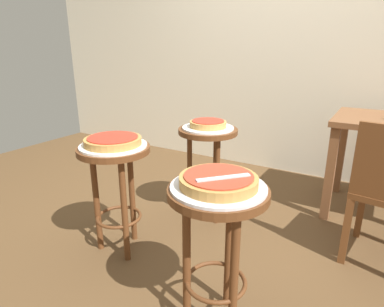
{
  "coord_description": "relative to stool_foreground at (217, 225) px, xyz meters",
  "views": [
    {
      "loc": [
        0.86,
        -1.58,
        1.21
      ],
      "look_at": [
        -0.09,
        0.0,
        0.6
      ],
      "focal_mm": 30.38,
      "sensor_mm": 36.0,
      "label": 1
    }
  ],
  "objects": [
    {
      "name": "pizza_middle",
      "position": [
        -0.77,
        0.21,
        0.2
      ],
      "size": [
        0.32,
        0.32,
        0.05
      ],
      "color": "#B78442",
      "rests_on": "serving_plate_middle"
    },
    {
      "name": "pizza_foreground",
      "position": [
        0.0,
        -0.0,
        0.2
      ],
      "size": [
        0.32,
        0.32,
        0.05
      ],
      "color": "#B78442",
      "rests_on": "serving_plate_foreground"
    },
    {
      "name": "stool_leftside",
      "position": [
        -0.51,
        0.87,
        0.0
      ],
      "size": [
        0.42,
        0.42,
        0.67
      ],
      "color": "#5B3319",
      "rests_on": "ground_plane"
    },
    {
      "name": "serving_plate_foreground",
      "position": [
        -0.0,
        -0.0,
        0.17
      ],
      "size": [
        0.39,
        0.39,
        0.01
      ],
      "primitive_type": "cylinder",
      "color": "silver",
      "rests_on": "stool_foreground"
    },
    {
      "name": "stool_middle",
      "position": [
        -0.77,
        0.21,
        0.0
      ],
      "size": [
        0.42,
        0.42,
        0.67
      ],
      "color": "#5B3319",
      "rests_on": "ground_plane"
    },
    {
      "name": "back_wall",
      "position": [
        -0.34,
        2.16,
        0.99
      ],
      "size": [
        6.0,
        0.1,
        3.0
      ],
      "primitive_type": "cube",
      "color": "beige",
      "rests_on": "ground_plane"
    },
    {
      "name": "pizza_server_knife",
      "position": [
        0.03,
        -0.02,
        0.23
      ],
      "size": [
        0.17,
        0.18,
        0.01
      ],
      "primitive_type": "cube",
      "rotation": [
        0.0,
        0.0,
        0.83
      ],
      "color": "silver",
      "rests_on": "pizza_foreground"
    },
    {
      "name": "stool_foreground",
      "position": [
        0.0,
        0.0,
        0.0
      ],
      "size": [
        0.42,
        0.42,
        0.67
      ],
      "color": "#5B3319",
      "rests_on": "ground_plane"
    },
    {
      "name": "serving_plate_leftside",
      "position": [
        -0.51,
        0.87,
        0.17
      ],
      "size": [
        0.36,
        0.36,
        0.01
      ],
      "primitive_type": "cylinder",
      "color": "silver",
      "rests_on": "stool_leftside"
    },
    {
      "name": "pizza_leftside",
      "position": [
        -0.51,
        0.87,
        0.2
      ],
      "size": [
        0.25,
        0.25,
        0.05
      ],
      "color": "tan",
      "rests_on": "serving_plate_leftside"
    },
    {
      "name": "serving_plate_middle",
      "position": [
        -0.77,
        0.21,
        0.17
      ],
      "size": [
        0.38,
        0.38,
        0.01
      ],
      "primitive_type": "cylinder",
      "color": "white",
      "rests_on": "stool_middle"
    },
    {
      "name": "ground_plane",
      "position": [
        -0.34,
        0.51,
        -0.51
      ],
      "size": [
        6.0,
        6.0,
        0.0
      ],
      "primitive_type": "plane",
      "color": "brown"
    }
  ]
}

